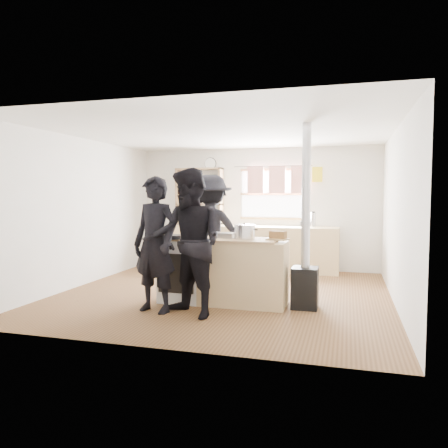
% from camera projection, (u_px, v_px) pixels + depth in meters
% --- Properties ---
extents(ground, '(5.00, 5.00, 0.01)m').
position_uv_depth(ground, '(224.00, 294.00, 6.81)').
color(ground, brown).
rests_on(ground, ground).
extents(back_counter, '(3.40, 0.55, 0.90)m').
position_uv_depth(back_counter, '(253.00, 248.00, 8.91)').
color(back_counter, tan).
rests_on(back_counter, ground).
extents(shelving_unit, '(1.00, 0.28, 1.20)m').
position_uv_depth(shelving_unit, '(199.00, 196.00, 9.27)').
color(shelving_unit, tan).
rests_on(shelving_unit, back_counter).
extents(thermos, '(0.10, 0.10, 0.29)m').
position_uv_depth(thermos, '(313.00, 220.00, 8.54)').
color(thermos, silver).
rests_on(thermos, back_counter).
extents(cooking_island, '(1.97, 0.64, 0.93)m').
position_uv_depth(cooking_island, '(223.00, 271.00, 6.21)').
color(cooking_island, white).
rests_on(cooking_island, ground).
extents(skillet_greens, '(0.46, 0.46, 0.05)m').
position_uv_depth(skillet_greens, '(173.00, 236.00, 6.14)').
color(skillet_greens, black).
rests_on(skillet_greens, cooking_island).
extents(roast_tray, '(0.35, 0.26, 0.07)m').
position_uv_depth(roast_tray, '(223.00, 235.00, 6.25)').
color(roast_tray, silver).
rests_on(roast_tray, cooking_island).
extents(stockpot_stove, '(0.24, 0.24, 0.19)m').
position_uv_depth(stockpot_stove, '(198.00, 230.00, 6.50)').
color(stockpot_stove, silver).
rests_on(stockpot_stove, cooking_island).
extents(stockpot_counter, '(0.30, 0.30, 0.22)m').
position_uv_depth(stockpot_counter, '(245.00, 232.00, 6.09)').
color(stockpot_counter, silver).
rests_on(stockpot_counter, cooking_island).
extents(bread_board, '(0.32, 0.27, 0.12)m').
position_uv_depth(bread_board, '(278.00, 236.00, 5.95)').
color(bread_board, tan).
rests_on(bread_board, cooking_island).
extents(flue_heater, '(0.35, 0.35, 2.50)m').
position_uv_depth(flue_heater, '(305.00, 261.00, 5.92)').
color(flue_heater, black).
rests_on(flue_heater, ground).
extents(person_near_left, '(0.73, 0.56, 1.79)m').
position_uv_depth(person_near_left, '(155.00, 244.00, 5.73)').
color(person_near_left, black).
rests_on(person_near_left, ground).
extents(person_near_right, '(1.14, 1.06, 1.88)m').
position_uv_depth(person_near_right, '(191.00, 243.00, 5.48)').
color(person_near_right, black).
rests_on(person_near_right, ground).
extents(person_far, '(1.28, 0.84, 1.87)m').
position_uv_depth(person_far, '(211.00, 232.00, 7.19)').
color(person_far, black).
rests_on(person_far, ground).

